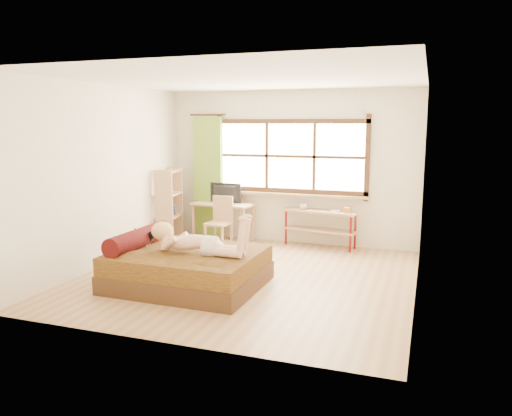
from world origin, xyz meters
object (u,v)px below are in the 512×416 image
at_px(chair, 220,218).
at_px(pipe_shelf, 321,220).
at_px(kitten, 144,237).
at_px(desk, 223,208).
at_px(bed, 185,267).
at_px(woman, 196,232).
at_px(bookshelf, 169,205).

bearing_deg(chair, pipe_shelf, 21.81).
height_order(kitten, pipe_shelf, pipe_shelf).
bearing_deg(desk, chair, -68.25).
height_order(kitten, desk, kitten).
height_order(bed, kitten, bed).
distance_m(woman, desk, 2.71).
relative_size(woman, chair, 1.52).
bearing_deg(woman, bed, 166.61).
relative_size(bed, kitten, 6.77).
bearing_deg(chair, woman, -68.89).
xyz_separation_m(woman, pipe_shelf, (1.05, 2.73, -0.28)).
relative_size(bed, chair, 2.21).
bearing_deg(bookshelf, pipe_shelf, 1.68).
distance_m(desk, bookshelf, 0.97).
xyz_separation_m(desk, chair, (0.11, -0.37, -0.12)).
bearing_deg(bed, kitten, 172.73).
bearing_deg(woman, kitten, 171.33).
bearing_deg(bed, chair, 102.13).
relative_size(desk, pipe_shelf, 0.87).
distance_m(desk, chair, 0.40).
height_order(kitten, bookshelf, bookshelf).
bearing_deg(bookshelf, woman, -62.50).
bearing_deg(kitten, desk, 87.86).
height_order(bed, desk, bed).
xyz_separation_m(woman, desk, (-0.73, 2.61, -0.15)).
height_order(woman, pipe_shelf, woman).
distance_m(bed, bookshelf, 2.65).
height_order(chair, bookshelf, bookshelf).
relative_size(woman, desk, 1.15).
distance_m(pipe_shelf, bookshelf, 2.73).
height_order(desk, chair, chair).
distance_m(bed, chair, 2.24).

